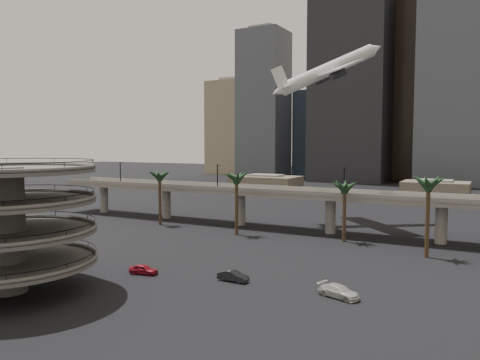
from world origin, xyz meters
The scene contains 10 objects.
ground centered at (0.00, 0.00, 0.00)m, with size 700.00×700.00×0.00m, color black.
parking_ramp centered at (-13.00, -4.00, 9.84)m, with size 22.20×22.20×17.35m.
overpass centered at (0.00, 55.00, 7.34)m, with size 130.00×9.30×14.70m.
palm_trees centered at (11.58, 47.18, 11.30)m, with size 76.40×18.40×14.00m.
low_buildings centered at (6.89, 142.30, 2.86)m, with size 135.00×27.50×6.80m.
skyline centered at (15.12, 217.08, 49.01)m, with size 269.00×86.00×133.87m.
airborne_jet centered at (4.30, 72.09, 37.51)m, with size 24.63×24.08×15.68m.
car_a centered at (-3.29, 10.89, 0.73)m, with size 1.72×4.28×1.46m, color maroon.
car_b centered at (10.07, 14.14, 0.75)m, with size 1.58×4.53×1.49m, color black.
car_c centered at (25.12, 14.40, 0.79)m, with size 2.23×5.48×1.59m, color beige.
Camera 1 is at (41.71, -41.68, 19.10)m, focal length 35.00 mm.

